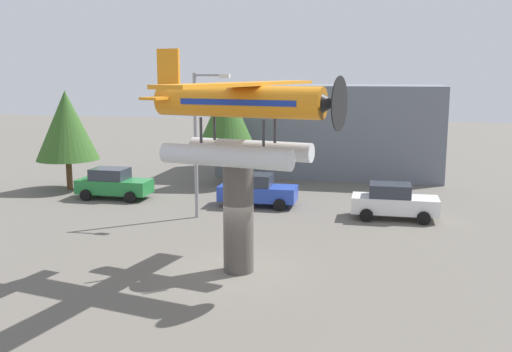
# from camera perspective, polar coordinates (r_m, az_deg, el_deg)

# --- Properties ---
(ground_plane) EXTENTS (140.00, 140.00, 0.00)m
(ground_plane) POSITION_cam_1_polar(r_m,az_deg,el_deg) (21.46, -1.72, -9.33)
(ground_plane) COLOR #605B54
(display_pedestal) EXTENTS (1.10, 1.10, 4.02)m
(display_pedestal) POSITION_cam_1_polar(r_m,az_deg,el_deg) (20.88, -1.75, -4.13)
(display_pedestal) COLOR #4C4742
(display_pedestal) RESTS_ON ground
(floatplane_monument) EXTENTS (7.15, 10.40, 4.00)m
(floatplane_monument) POSITION_cam_1_polar(r_m,az_deg,el_deg) (20.23, -1.47, 5.99)
(floatplane_monument) COLOR silver
(floatplane_monument) RESTS_ON display_pedestal
(car_near_green) EXTENTS (4.20, 2.02, 1.76)m
(car_near_green) POSITION_cam_1_polar(r_m,az_deg,el_deg) (34.28, -13.89, -0.72)
(car_near_green) COLOR #237A38
(car_near_green) RESTS_ON ground
(car_mid_blue) EXTENTS (4.20, 2.02, 1.76)m
(car_mid_blue) POSITION_cam_1_polar(r_m,az_deg,el_deg) (31.40, 0.07, -1.39)
(car_mid_blue) COLOR #2847B7
(car_mid_blue) RESTS_ON ground
(car_far_white) EXTENTS (4.20, 2.02, 1.76)m
(car_far_white) POSITION_cam_1_polar(r_m,az_deg,el_deg) (29.46, 13.42, -2.44)
(car_far_white) COLOR white
(car_far_white) RESTS_ON ground
(streetlight_primary) EXTENTS (1.84, 0.28, 7.16)m
(streetlight_primary) POSITION_cam_1_polar(r_m,az_deg,el_deg) (28.49, -5.58, 4.14)
(streetlight_primary) COLOR gray
(streetlight_primary) RESTS_ON ground
(storefront_building) EXTENTS (15.31, 7.07, 6.32)m
(storefront_building) POSITION_cam_1_polar(r_m,az_deg,el_deg) (41.97, 7.39, 4.58)
(storefront_building) COLOR slate
(storefront_building) RESTS_ON ground
(tree_west) EXTENTS (3.82, 3.82, 6.12)m
(tree_west) POSITION_cam_1_polar(r_m,az_deg,el_deg) (37.35, -18.19, 4.76)
(tree_west) COLOR brown
(tree_west) RESTS_ON ground
(tree_east) EXTENTS (3.63, 3.63, 6.62)m
(tree_east) POSITION_cam_1_polar(r_m,az_deg,el_deg) (36.88, -2.96, 6.11)
(tree_east) COLOR brown
(tree_east) RESTS_ON ground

